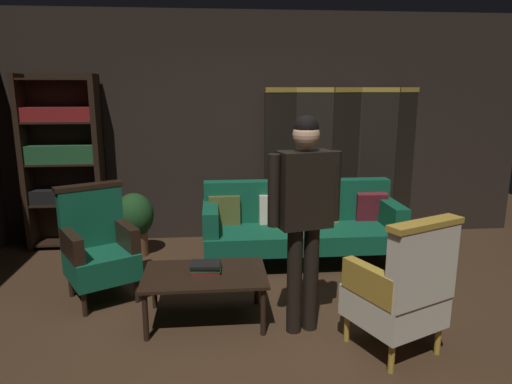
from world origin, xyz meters
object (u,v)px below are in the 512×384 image
at_px(armchair_gilt_accent, 402,289).
at_px(potted_plant, 134,220).
at_px(velvet_couch, 300,222).
at_px(book_black_cloth, 206,264).
at_px(book_red_leather, 206,270).
at_px(armchair_wing_left, 98,246).
at_px(folding_screen, 345,161).
at_px(bookshelf, 63,160).
at_px(coffee_table, 205,278).
at_px(book_green_cloth, 206,267).
at_px(standing_figure, 304,206).

bearing_deg(armchair_gilt_accent, potted_plant, 135.24).
distance_m(velvet_couch, armchair_gilt_accent, 1.90).
distance_m(velvet_couch, book_black_cloth, 1.61).
height_order(velvet_couch, book_red_leather, velvet_couch).
bearing_deg(book_black_cloth, armchair_wing_left, 152.22).
height_order(folding_screen, bookshelf, bookshelf).
bearing_deg(folding_screen, bookshelf, -178.02).
bearing_deg(coffee_table, book_red_leather, 73.63).
bearing_deg(velvet_couch, potted_plant, 169.13).
height_order(velvet_couch, book_black_cloth, velvet_couch).
distance_m(bookshelf, book_green_cloth, 2.67).
distance_m(folding_screen, armchair_gilt_accent, 2.79).
distance_m(standing_figure, book_black_cloth, 0.96).
height_order(coffee_table, armchair_gilt_accent, armchair_gilt_accent).
bearing_deg(folding_screen, book_black_cloth, -129.84).
distance_m(velvet_couch, standing_figure, 1.61).
relative_size(coffee_table, book_green_cloth, 4.01).
xyz_separation_m(folding_screen, book_black_cloth, (-1.75, -2.10, -0.50)).
bearing_deg(armchair_gilt_accent, coffee_table, 157.16).
bearing_deg(standing_figure, coffee_table, 164.34).
distance_m(folding_screen, armchair_wing_left, 3.20).
xyz_separation_m(armchair_gilt_accent, armchair_wing_left, (-2.38, 1.13, 0.00)).
bearing_deg(book_black_cloth, folding_screen, 50.16).
bearing_deg(potted_plant, coffee_table, -63.00).
bearing_deg(potted_plant, standing_figure, -49.08).
bearing_deg(armchair_gilt_accent, folding_screen, 82.60).
height_order(folding_screen, armchair_wing_left, folding_screen).
height_order(bookshelf, velvet_couch, bookshelf).
bearing_deg(coffee_table, armchair_wing_left, 150.87).
xyz_separation_m(bookshelf, velvet_couch, (2.70, -0.74, -0.61)).
bearing_deg(book_black_cloth, coffee_table, -106.37).
relative_size(potted_plant, book_black_cloth, 3.04).
relative_size(velvet_couch, coffee_table, 2.12).
distance_m(coffee_table, book_red_leather, 0.06).
bearing_deg(bookshelf, coffee_table, -50.19).
height_order(folding_screen, book_green_cloth, folding_screen).
relative_size(standing_figure, book_red_leather, 7.29).
height_order(folding_screen, velvet_couch, folding_screen).
distance_m(book_red_leather, book_green_cloth, 0.03).
bearing_deg(book_green_cloth, potted_plant, 117.59).
distance_m(bookshelf, coffee_table, 2.70).
height_order(armchair_wing_left, book_red_leather, armchair_wing_left).
relative_size(velvet_couch, book_green_cloth, 8.50).
xyz_separation_m(velvet_couch, book_green_cloth, (-1.02, -1.24, 0.00)).
bearing_deg(velvet_couch, folding_screen, 49.42).
xyz_separation_m(bookshelf, potted_plant, (0.85, -0.38, -0.65)).
distance_m(coffee_table, standing_figure, 1.03).
xyz_separation_m(coffee_table, book_red_leather, (0.01, 0.03, 0.06)).
height_order(velvet_couch, armchair_gilt_accent, armchair_gilt_accent).
relative_size(velvet_couch, armchair_wing_left, 2.04).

